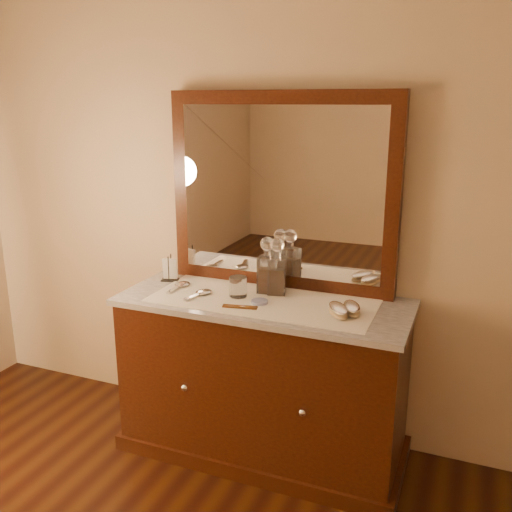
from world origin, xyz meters
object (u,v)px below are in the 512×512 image
object	(u,v)px
brush_far	(352,308)
decanter_right	(277,272)
hand_mirror_outer	(181,285)
comb	(240,307)
pin_dish	(260,302)
dresser_cabinet	(263,380)
hand_mirror_inner	(201,293)
decanter_left	(267,271)
mirror_frame	(281,192)
napkin_rack	(170,270)
brush_near	(338,310)

from	to	relation	value
brush_far	decanter_right	bearing A→B (deg)	162.41
brush_far	hand_mirror_outer	bearing A→B (deg)	177.50
comb	brush_far	distance (m)	0.52
pin_dish	dresser_cabinet	bearing A→B (deg)	92.99
comb	hand_mirror_outer	xyz separation A→B (m)	(-0.41, 0.17, 0.00)
dresser_cabinet	hand_mirror_inner	distance (m)	0.55
decanter_left	hand_mirror_outer	distance (m)	0.47
pin_dish	hand_mirror_inner	xyz separation A→B (m)	(-0.32, 0.01, 0.00)
decanter_right	brush_far	size ratio (longest dim) A/B	1.60
dresser_cabinet	brush_far	bearing A→B (deg)	-3.33
dresser_cabinet	comb	distance (m)	0.48
brush_far	hand_mirror_outer	world-z (taller)	brush_far
brush_far	comb	bearing A→B (deg)	-165.76
mirror_frame	napkin_rack	bearing A→B (deg)	-165.76
pin_dish	brush_near	size ratio (longest dim) A/B	0.43
mirror_frame	hand_mirror_inner	size ratio (longest dim) A/B	6.06
hand_mirror_outer	dresser_cabinet	bearing A→B (deg)	-1.72
decanter_right	hand_mirror_inner	world-z (taller)	decanter_right
mirror_frame	decanter_right	size ratio (longest dim) A/B	4.11
dresser_cabinet	napkin_rack	bearing A→B (deg)	170.67
comb	decanter_right	distance (m)	0.30
comb	decanter_left	bearing A→B (deg)	70.56
mirror_frame	decanter_right	distance (m)	0.41
decanter_right	brush_far	xyz separation A→B (m)	(0.41, -0.13, -0.09)
decanter_left	hand_mirror_inner	xyz separation A→B (m)	(-0.29, -0.16, -0.10)
napkin_rack	brush_near	distance (m)	1.00
napkin_rack	hand_mirror_outer	size ratio (longest dim) A/B	0.73
pin_dish	hand_mirror_outer	size ratio (longest dim) A/B	0.42
decanter_left	decanter_right	bearing A→B (deg)	-1.68
decanter_right	dresser_cabinet	bearing A→B (deg)	-107.03
mirror_frame	decanter_right	xyz separation A→B (m)	(0.03, -0.14, -0.38)
dresser_cabinet	brush_far	world-z (taller)	brush_far
brush_far	hand_mirror_outer	distance (m)	0.92
mirror_frame	pin_dish	size ratio (longest dim) A/B	14.67
mirror_frame	hand_mirror_outer	bearing A→B (deg)	-154.09
decanter_left	brush_near	distance (m)	0.46
dresser_cabinet	napkin_rack	size ratio (longest dim) A/B	9.86
napkin_rack	brush_far	size ratio (longest dim) A/B	0.78
dresser_cabinet	decanter_left	xyz separation A→B (m)	(-0.02, 0.11, 0.56)
dresser_cabinet	mirror_frame	world-z (taller)	mirror_frame
dresser_cabinet	pin_dish	bearing A→B (deg)	-87.01
mirror_frame	decanter_right	world-z (taller)	mirror_frame
brush_near	hand_mirror_outer	bearing A→B (deg)	174.21
decanter_right	brush_near	distance (m)	0.41
comb	napkin_rack	bearing A→B (deg)	143.48
brush_near	hand_mirror_outer	world-z (taller)	brush_near
comb	napkin_rack	world-z (taller)	napkin_rack
pin_dish	comb	bearing A→B (deg)	-124.86
hand_mirror_outer	brush_near	bearing A→B (deg)	-5.79
napkin_rack	decanter_left	distance (m)	0.57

